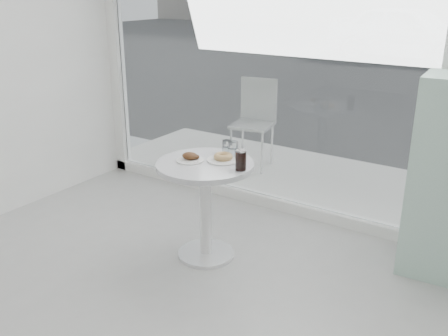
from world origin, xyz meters
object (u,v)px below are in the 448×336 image
Objects in this scene: cola_glass at (241,160)px; car_white at (407,32)px; plate_fritter at (190,158)px; water_tumbler_a at (227,148)px; plate_donut at (223,158)px; patio_chair at (255,117)px; main_table at (205,190)px; water_tumbler_b at (233,150)px.

car_white is at bearing 99.29° from cola_glass.
water_tumbler_a is at bearing 62.74° from plate_fritter.
plate_donut is at bearing -163.14° from car_white.
car_white reaches higher than plate_fritter.
main_table is at bearing -81.04° from patio_chair.
water_tumbler_a is at bearing 82.01° from main_table.
car_white is 12.10m from plate_fritter.
plate_fritter is at bearing -164.15° from car_white.
main_table is 2.03m from patio_chair.
plate_donut is at bearing -96.47° from water_tumbler_b.
main_table is at bearing -97.99° from water_tumbler_a.
cola_glass is at bearing -46.35° from water_tumbler_b.
main_table is at bearing -114.81° from water_tumbler_b.
water_tumbler_b is (0.79, -1.69, 0.22)m from patio_chair.
plate_fritter is 0.31m from water_tumbler_a.
main_table is 0.36m from water_tumbler_a.
main_table is at bearing -129.70° from plate_donut.
patio_chair is 1.88m from water_tumbler_b.
plate_donut is (0.09, 0.11, 0.24)m from main_table.
car_white is 36.35× the size of water_tumbler_b.
main_table is 12.08m from car_white.
plate_fritter is at bearing -84.19° from patio_chair.
patio_chair is at bearing 109.78° from main_table.
cola_glass reaches higher than plate_fritter.
water_tumbler_a is (-0.06, 0.13, 0.03)m from plate_donut.
car_white reaches higher than patio_chair.
patio_chair is 1.97m from plate_donut.
plate_donut is 0.12m from water_tumbler_b.
plate_fritter is 0.41m from cola_glass.
main_table is 0.42m from cola_glass.
patio_chair is 0.22× the size of car_white.
plate_fritter is at bearing -144.37° from plate_donut.
car_white reaches higher than water_tumbler_b.
plate_fritter is at bearing -173.50° from cola_glass.
patio_chair is 1.83m from water_tumbler_a.
main_table is at bearing -163.63° from car_white.
main_table is 6.77× the size of water_tumbler_a.
patio_chair is 8.59× the size of water_tumbler_a.
cola_glass is at bearing -162.22° from car_white.
main_table is 5.23× the size of cola_glass.
plate_donut is 2.00× the size of water_tumbler_b.
cola_glass is at bearing 6.50° from plate_fritter.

